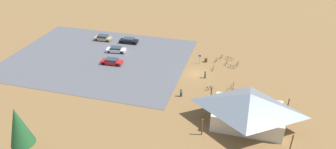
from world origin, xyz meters
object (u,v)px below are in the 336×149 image
at_px(bicycle_red_yard_front, 221,57).
at_px(trash_bin, 206,60).
at_px(bicycle_silver_front_row, 213,69).
at_px(visitor_by_pavilion, 205,74).
at_px(lot_sign, 200,58).
at_px(bicycle_green_yard_center, 233,85).
at_px(car_white_front_row, 116,50).
at_px(car_red_by_curb, 112,61).
at_px(bicycle_blue_near_porch, 232,67).
at_px(visitor_near_lot, 181,92).
at_px(bicycle_yellow_yard_left, 226,63).
at_px(car_tan_aisle_side, 103,38).
at_px(bicycle_teal_trailside, 238,64).
at_px(pine_mideast, 19,127).
at_px(bike_pavilion, 248,107).
at_px(bicycle_white_mid_cluster, 216,60).
at_px(bicycle_purple_lone_east, 229,58).
at_px(bicycle_black_lone_west, 209,88).
at_px(bicycle_orange_yard_right, 231,90).
at_px(car_black_far_end, 129,40).

bearing_deg(bicycle_red_yard_front, trash_bin, 39.70).
distance_m(bicycle_silver_front_row, visitor_by_pavilion, 3.85).
height_order(lot_sign, bicycle_green_yard_center, lot_sign).
xyz_separation_m(bicycle_silver_front_row, car_white_front_row, (22.60, -2.44, 0.34)).
bearing_deg(car_red_by_curb, bicycle_blue_near_porch, -168.40).
relative_size(bicycle_silver_front_row, visitor_near_lot, 0.94).
height_order(bicycle_yellow_yard_left, car_tan_aisle_side, car_tan_aisle_side).
distance_m(bicycle_teal_trailside, car_white_front_row, 27.32).
bearing_deg(pine_mideast, bike_pavilion, -151.55).
height_order(bicycle_white_mid_cluster, bicycle_blue_near_porch, bicycle_white_mid_cluster).
bearing_deg(bicycle_silver_front_row, bicycle_red_yard_front, -99.86).
bearing_deg(car_white_front_row, visitor_near_lot, 143.61).
xyz_separation_m(lot_sign, bicycle_red_yard_front, (-4.21, -3.72, -1.03)).
relative_size(car_white_front_row, car_tan_aisle_side, 1.07).
height_order(bicycle_purple_lone_east, car_tan_aisle_side, car_tan_aisle_side).
distance_m(lot_sign, visitor_near_lot, 13.16).
relative_size(bicycle_black_lone_west, bicycle_red_yard_front, 0.84).
xyz_separation_m(bicycle_silver_front_row, visitor_by_pavilion, (1.07, 3.66, 0.55)).
bearing_deg(bicycle_white_mid_cluster, visitor_near_lot, 74.39).
bearing_deg(car_red_by_curb, bicycle_yellow_yard_left, -165.00).
bearing_deg(pine_mideast, bicycle_orange_yard_right, -136.56).
relative_size(pine_mideast, bicycle_teal_trailside, 5.03).
bearing_deg(bicycle_blue_near_porch, bicycle_orange_yard_right, 95.09).
bearing_deg(car_black_far_end, car_white_front_row, 80.99).
xyz_separation_m(bicycle_blue_near_porch, car_white_front_row, (26.17, -0.58, 0.33)).
bearing_deg(bicycle_yellow_yard_left, lot_sign, 11.62).
height_order(bike_pavilion, trash_bin, bike_pavilion).
xyz_separation_m(trash_bin, visitor_by_pavilion, (-0.95, 6.82, 0.44)).
bearing_deg(car_red_by_curb, visitor_by_pavilion, 178.72).
xyz_separation_m(bicycle_white_mid_cluster, bicycle_orange_yard_right, (-4.27, 11.24, -0.02)).
bearing_deg(car_red_by_curb, bicycle_purple_lone_east, -160.00).
bearing_deg(bicycle_orange_yard_right, bike_pavilion, 109.77).
xyz_separation_m(bicycle_red_yard_front, car_red_by_curb, (22.10, 8.86, 0.31)).
xyz_separation_m(bicycle_blue_near_porch, car_tan_aisle_side, (32.04, -5.98, 0.37)).
bearing_deg(car_black_far_end, trash_bin, 166.11).
bearing_deg(bicycle_blue_near_porch, pine_mideast, 53.55).
xyz_separation_m(bicycle_blue_near_porch, bicycle_orange_yard_right, (-0.82, 9.17, 0.01)).
height_order(bicycle_black_lone_west, car_white_front_row, car_white_front_row).
xyz_separation_m(trash_bin, bicycle_blue_near_porch, (-5.59, 1.30, -0.10)).
distance_m(bicycle_white_mid_cluster, bicycle_silver_front_row, 3.93).
height_order(bike_pavilion, car_white_front_row, bike_pavilion).
relative_size(pine_mideast, car_red_by_curb, 1.78).
relative_size(bicycle_silver_front_row, visitor_by_pavilion, 0.97).
relative_size(trash_bin, car_tan_aisle_side, 0.21).
xyz_separation_m(lot_sign, car_red_by_curb, (17.90, 5.14, -0.72)).
distance_m(car_black_far_end, visitor_near_lot, 26.06).
xyz_separation_m(lot_sign, bicycle_white_mid_cluster, (-3.34, -2.00, -1.03)).
bearing_deg(lot_sign, bicycle_green_yard_center, 135.95).
bearing_deg(pine_mideast, bicycle_green_yard_center, -134.80).
height_order(bicycle_green_yard_center, car_black_far_end, car_black_far_end).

